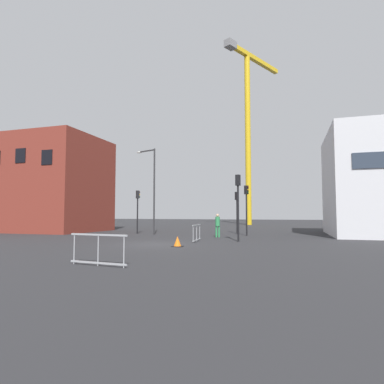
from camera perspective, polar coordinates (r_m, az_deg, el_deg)
ground at (r=18.97m, az=-6.37°, el=-9.16°), size 160.00×160.00×0.00m
brick_building at (r=35.40m, az=-23.43°, el=1.17°), size 9.54×8.22×9.32m
construction_crane at (r=54.31m, az=9.90°, el=13.30°), size 7.55×13.21×28.23m
streetlamp_tall at (r=27.81m, az=-7.08°, el=1.55°), size 2.01×0.79×7.33m
traffic_light_verge at (r=28.70m, az=7.94°, el=-2.36°), size 0.36×0.38×3.67m
traffic_light_corner at (r=20.86m, az=8.13°, el=-0.85°), size 0.32×0.39×4.26m
traffic_light_far at (r=29.01m, az=-9.57°, el=-2.20°), size 0.38×0.36×3.81m
traffic_light_near at (r=26.38m, az=9.60°, el=-1.75°), size 0.38×0.36×4.03m
pedestrian_walking at (r=24.50m, az=4.54°, el=-5.57°), size 0.34×0.34×1.75m
safety_barrier_mid_span at (r=20.58m, az=0.82°, el=-7.19°), size 0.23×2.22×1.08m
safety_barrier_left_run at (r=11.61m, az=-16.23°, el=-9.65°), size 2.33×0.31×1.08m
traffic_cone_by_barrier at (r=17.55m, az=-2.58°, el=-8.78°), size 0.55×0.55×0.55m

